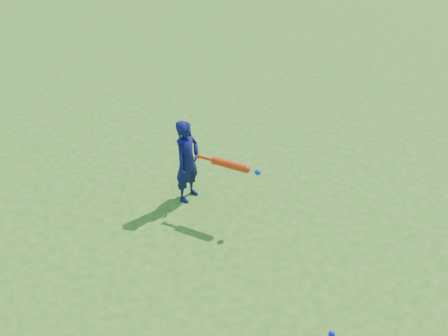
{
  "coord_description": "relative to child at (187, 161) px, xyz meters",
  "views": [
    {
      "loc": [
        3.15,
        -3.92,
        3.85
      ],
      "look_at": [
        0.58,
        0.25,
        0.59
      ],
      "focal_mm": 40.0,
      "sensor_mm": 36.0,
      "label": 1
    }
  ],
  "objects": [
    {
      "name": "child",
      "position": [
        0.0,
        0.0,
        0.0
      ],
      "size": [
        0.26,
        0.4,
        1.09
      ],
      "primitive_type": "imported",
      "rotation": [
        0.0,
        0.0,
        1.56
      ],
      "color": "#0F114A",
      "rests_on": "ground"
    },
    {
      "name": "bat_swing",
      "position": [
        0.63,
        0.01,
        0.15
      ],
      "size": [
        0.81,
        0.14,
        0.09
      ],
      "rotation": [
        0.0,
        0.0,
        0.09
      ],
      "color": "red",
      "rests_on": "ground"
    },
    {
      "name": "ground_ball_blue",
      "position": [
        2.35,
        -1.07,
        -0.51
      ],
      "size": [
        0.06,
        0.06,
        0.06
      ],
      "primitive_type": "sphere",
      "color": "#0C10DA",
      "rests_on": "ground"
    },
    {
      "name": "ground",
      "position": [
        -0.08,
        -0.21,
        -0.55
      ],
      "size": [
        80.0,
        80.0,
        0.0
      ],
      "primitive_type": "plane",
      "color": "#346D19",
      "rests_on": "ground"
    }
  ]
}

